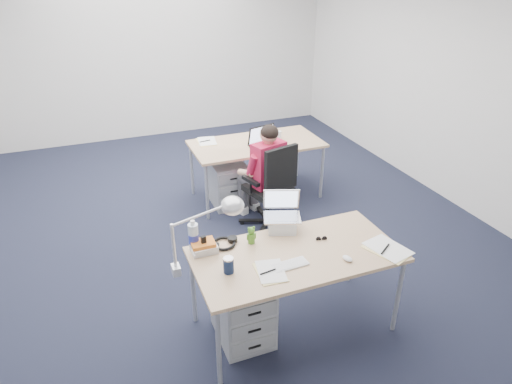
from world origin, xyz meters
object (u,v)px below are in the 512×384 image
(desk_lamp, at_px, (197,236))
(desk_far, at_px, (256,146))
(desk_near, at_px, (296,258))
(silver_laptop, at_px, (282,213))
(wireless_keyboard, at_px, (290,264))
(office_chair, at_px, (270,203))
(book_stack, at_px, (204,247))
(dark_laptop, at_px, (267,137))
(can_koozie, at_px, (229,265))
(bear_figurine, at_px, (251,235))
(seated_person, at_px, (261,173))
(drawer_pedestal_far, at_px, (228,183))
(drawer_pedestal_near, at_px, (243,309))
(far_cup, at_px, (278,135))
(headphones, at_px, (224,243))
(cordless_phone, at_px, (204,244))
(water_bottle, at_px, (193,235))
(computer_mouse, at_px, (347,259))
(sunglasses, at_px, (321,239))

(desk_lamp, bearing_deg, desk_far, 60.57)
(desk_near, bearing_deg, silver_laptop, 84.49)
(wireless_keyboard, bearing_deg, office_chair, 69.05)
(book_stack, xyz_separation_m, dark_laptop, (1.30, 1.84, 0.08))
(can_koozie, distance_m, desk_lamp, 0.31)
(dark_laptop, bearing_deg, book_stack, -139.47)
(silver_laptop, bearing_deg, bear_figurine, -143.01)
(desk_near, height_order, seated_person, seated_person)
(desk_far, distance_m, book_stack, 2.37)
(office_chair, relative_size, drawer_pedestal_far, 1.85)
(office_chair, relative_size, book_stack, 5.23)
(seated_person, bearing_deg, book_stack, -142.73)
(desk_near, xyz_separation_m, drawer_pedestal_near, (-0.43, 0.04, -0.41))
(far_cup, bearing_deg, bear_figurine, -119.14)
(desk_near, bearing_deg, far_cup, 69.33)
(office_chair, xyz_separation_m, drawer_pedestal_far, (-0.27, 0.69, -0.01))
(office_chair, distance_m, headphones, 1.62)
(headphones, height_order, dark_laptop, dark_laptop)
(silver_laptop, xyz_separation_m, cordless_phone, (-0.69, -0.08, -0.09))
(silver_laptop, bearing_deg, water_bottle, -158.53)
(desk_lamp, bearing_deg, desk_near, -4.95)
(computer_mouse, relative_size, can_koozie, 0.71)
(can_koozie, bearing_deg, office_chair, 57.86)
(bear_figurine, relative_size, desk_lamp, 0.27)
(water_bottle, distance_m, bear_figurine, 0.46)
(seated_person, height_order, drawer_pedestal_far, seated_person)
(can_koozie, bearing_deg, desk_lamp, 147.09)
(drawer_pedestal_near, relative_size, bear_figurine, 3.66)
(wireless_keyboard, distance_m, cordless_phone, 0.68)
(seated_person, height_order, cordless_phone, seated_person)
(silver_laptop, height_order, water_bottle, silver_laptop)
(bear_figurine, xyz_separation_m, far_cup, (1.14, 2.05, -0.02))
(desk_near, xyz_separation_m, far_cup, (0.87, 2.31, 0.10))
(desk_far, height_order, drawer_pedestal_far, desk_far)
(can_koozie, relative_size, cordless_phone, 0.86)
(desk_far, relative_size, computer_mouse, 18.14)
(water_bottle, height_order, book_stack, water_bottle)
(book_stack, bearing_deg, water_bottle, 138.54)
(desk_near, height_order, office_chair, office_chair)
(silver_laptop, height_order, desk_lamp, desk_lamp)
(office_chair, height_order, water_bottle, office_chair)
(sunglasses, bearing_deg, computer_mouse, -68.51)
(bear_figurine, xyz_separation_m, sunglasses, (0.54, -0.17, -0.06))
(drawer_pedestal_near, relative_size, can_koozie, 4.41)
(headphones, relative_size, far_cup, 2.27)
(office_chair, height_order, drawer_pedestal_near, office_chair)
(seated_person, distance_m, cordless_phone, 1.81)
(seated_person, height_order, drawer_pedestal_near, seated_person)
(wireless_keyboard, bearing_deg, desk_near, 45.65)
(headphones, xyz_separation_m, bear_figurine, (0.22, -0.05, 0.05))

